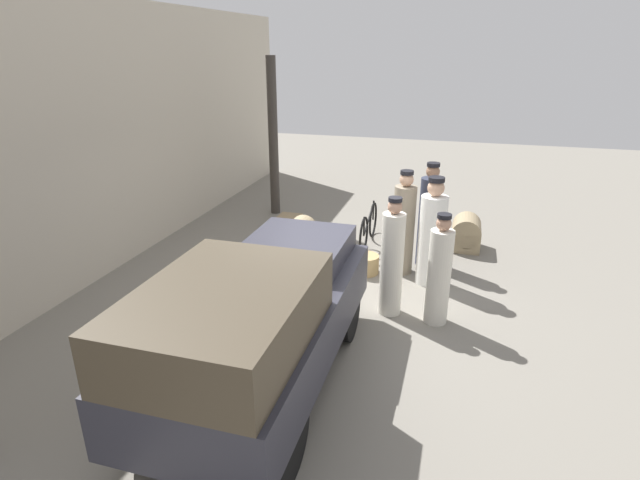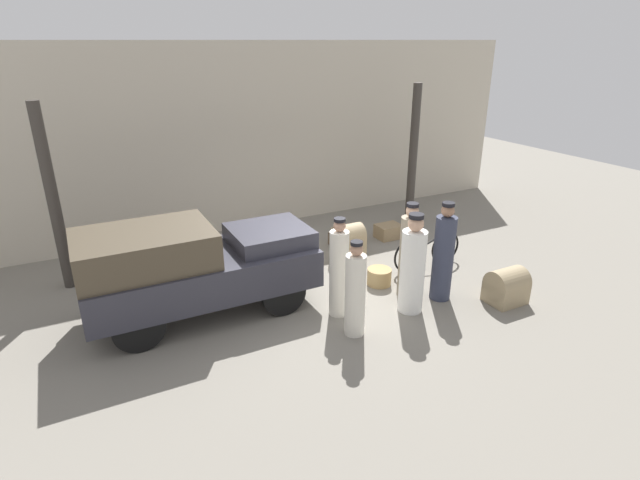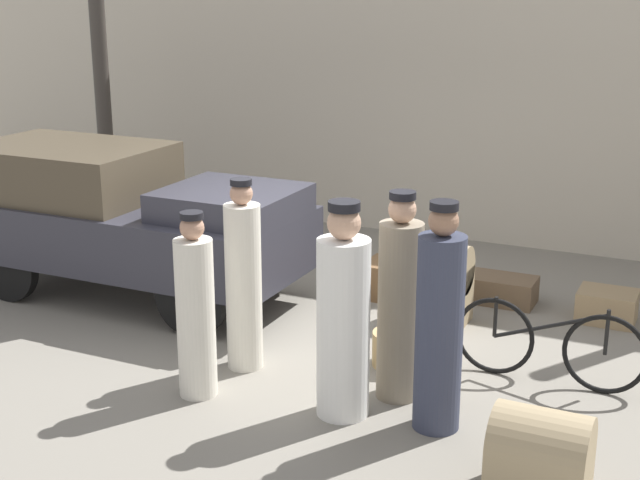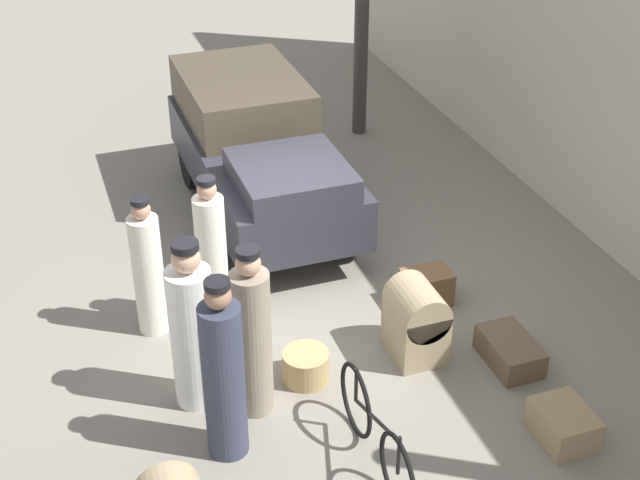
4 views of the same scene
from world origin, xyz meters
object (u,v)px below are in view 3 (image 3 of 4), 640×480
object	(u,v)px
bicycle	(548,344)
trunk_large_brown	(438,282)
porter_carrying_trunk	(244,282)
trunk_barrel_dark	(540,458)
suitcase_small_leather	(607,306)
conductor_in_dark_uniform	(439,327)
porter_lifting_near_truck	(196,313)
wicker_basket	(398,349)
truck	(123,214)
trunk_wicker_pale	(383,278)
porter_standing_middle	(400,305)
suitcase_black_upright	(502,290)
porter_with_bicycle	(343,320)

from	to	relation	value
bicycle	trunk_large_brown	xyz separation A→B (m)	(-1.34, 1.01, 0.07)
porter_carrying_trunk	trunk_barrel_dark	world-z (taller)	porter_carrying_trunk
suitcase_small_leather	conductor_in_dark_uniform	bearing A→B (deg)	-106.89
porter_lifting_near_truck	conductor_in_dark_uniform	bearing A→B (deg)	8.64
wicker_basket	suitcase_small_leather	distance (m)	2.56
truck	conductor_in_dark_uniform	size ratio (longest dim) A/B	2.08
bicycle	trunk_wicker_pale	size ratio (longest dim) A/B	3.13
porter_lifting_near_truck	trunk_large_brown	distance (m)	2.87
conductor_in_dark_uniform	trunk_wicker_pale	bearing A→B (deg)	119.19
suitcase_small_leather	bicycle	bearing A→B (deg)	-98.50
porter_carrying_trunk	conductor_in_dark_uniform	world-z (taller)	conductor_in_dark_uniform
bicycle	porter_standing_middle	bearing A→B (deg)	-143.99
suitcase_small_leather	suitcase_black_upright	distance (m)	1.15
wicker_basket	suitcase_small_leather	world-z (taller)	suitcase_small_leather
trunk_barrel_dark	bicycle	bearing A→B (deg)	99.90
porter_with_bicycle	suitcase_small_leather	bearing A→B (deg)	61.51
porter_carrying_trunk	trunk_barrel_dark	bearing A→B (deg)	-19.54
truck	wicker_basket	distance (m)	3.62
bicycle	wicker_basket	size ratio (longest dim) A/B	3.56
wicker_basket	porter_standing_middle	bearing A→B (deg)	-69.47
conductor_in_dark_uniform	suitcase_small_leather	xyz separation A→B (m)	(0.91, 2.98, -0.70)
porter_carrying_trunk	porter_lifting_near_truck	bearing A→B (deg)	-96.81
trunk_barrel_dark	suitcase_black_upright	bearing A→B (deg)	107.78
suitcase_black_upright	trunk_barrel_dark	bearing A→B (deg)	-72.22
conductor_in_dark_uniform	trunk_wicker_pale	xyz separation A→B (m)	(-1.52, 2.72, -0.66)
wicker_basket	porter_standing_middle	size ratio (longest dim) A/B	0.26
wicker_basket	conductor_in_dark_uniform	xyz separation A→B (m)	(0.70, -0.99, 0.70)
porter_carrying_trunk	wicker_basket	bearing A→B (deg)	26.07
suitcase_small_leather	trunk_barrel_dark	world-z (taller)	trunk_barrel_dark
porter_lifting_near_truck	porter_with_bicycle	xyz separation A→B (m)	(1.28, 0.20, 0.07)
trunk_large_brown	suitcase_black_upright	distance (m)	1.03
bicycle	trunk_large_brown	size ratio (longest dim) A/B	1.97
trunk_barrel_dark	truck	bearing A→B (deg)	156.95
porter_lifting_near_truck	suitcase_black_upright	world-z (taller)	porter_lifting_near_truck
bicycle	conductor_in_dark_uniform	world-z (taller)	conductor_in_dark_uniform
suitcase_small_leather	trunk_barrel_dark	xyz separation A→B (m)	(0.06, -3.66, 0.14)
porter_carrying_trunk	suitcase_small_leather	bearing A→B (deg)	42.29
truck	conductor_in_dark_uniform	bearing A→B (deg)	-19.88
porter_standing_middle	porter_with_bicycle	xyz separation A→B (m)	(-0.30, -0.50, -0.01)
porter_standing_middle	suitcase_black_upright	distance (m)	2.78
truck	suitcase_small_leather	bearing A→B (deg)	16.07
bicycle	porter_with_bicycle	size ratio (longest dim) A/B	0.93
porter_with_bicycle	suitcase_black_upright	bearing A→B (deg)	80.45
truck	porter_lifting_near_truck	xyz separation A→B (m)	(2.14, -1.83, -0.19)
porter_with_bicycle	truck	bearing A→B (deg)	154.57
wicker_basket	porter_lifting_near_truck	xyz separation A→B (m)	(-1.36, -1.30, 0.59)
porter_with_bicycle	trunk_large_brown	size ratio (longest dim) A/B	2.11
truck	porter_standing_middle	size ratio (longest dim) A/B	2.14
bicycle	porter_lifting_near_truck	bearing A→B (deg)	-150.76
wicker_basket	conductor_in_dark_uniform	size ratio (longest dim) A/B	0.25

